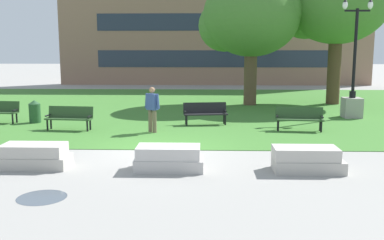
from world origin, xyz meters
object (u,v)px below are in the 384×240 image
park_bench_near_right (205,112)px  concrete_block_center (35,156)px  lamp_post_left (353,94)px  trash_bin (35,111)px  concrete_block_right (307,160)px  park_bench_far_left (299,117)px  park_bench_near_left (70,116)px  concrete_block_left (169,158)px  person_bystander_near_lawn (152,107)px

park_bench_near_right → concrete_block_center: bearing=-123.9°
lamp_post_left → trash_bin: (-13.90, -1.87, -0.58)m
concrete_block_right → park_bench_far_left: 5.76m
park_bench_near_left → park_bench_far_left: (8.88, 0.12, 0.00)m
park_bench_near_right → concrete_block_left: bearing=-97.7°
park_bench_far_left → concrete_block_right: bearing=-99.5°
concrete_block_right → person_bystander_near_lawn: size_ratio=1.06×
concrete_block_left → trash_bin: (-6.30, 7.12, 0.20)m
park_bench_near_right → person_bystander_near_lawn: (-1.98, -1.83, 0.44)m
park_bench_near_left → person_bystander_near_lawn: person_bystander_near_lawn is taller
concrete_block_left → park_bench_far_left: size_ratio=0.97×
concrete_block_right → park_bench_near_left: park_bench_near_left is taller
park_bench_near_left → park_bench_near_right: size_ratio=0.99×
concrete_block_center → concrete_block_right: 7.24m
concrete_block_right → trash_bin: bearing=144.2°
trash_bin → concrete_block_left: bearing=-48.5°
concrete_block_right → park_bench_far_left: park_bench_far_left is taller
park_bench_far_left → trash_bin: 10.95m
concrete_block_center → lamp_post_left: bearing=38.3°
concrete_block_left → concrete_block_center: bearing=178.0°
concrete_block_left → lamp_post_left: size_ratio=0.34×
park_bench_near_right → park_bench_far_left: bearing=-19.4°
park_bench_near_left → lamp_post_left: (11.93, 3.45, 0.54)m
concrete_block_right → park_bench_near_right: size_ratio=0.97×
trash_bin → person_bystander_near_lawn: 5.65m
concrete_block_left → person_bystander_near_lawn: 5.25m
concrete_block_center → concrete_block_right: same height
person_bystander_near_lawn → concrete_block_right: bearing=-47.8°
lamp_post_left → person_bystander_near_lawn: bearing=-155.8°
concrete_block_center → concrete_block_right: bearing=-1.2°
trash_bin → person_bystander_near_lawn: size_ratio=0.56×
concrete_block_left → park_bench_near_right: size_ratio=0.97×
concrete_block_right → park_bench_near_left: 9.69m
concrete_block_center → park_bench_near_left: 5.46m
park_bench_near_left → trash_bin: size_ratio=1.92×
concrete_block_right → concrete_block_left: bearing=179.6°
park_bench_far_left → lamp_post_left: (3.05, 3.33, 0.54)m
concrete_block_left → lamp_post_left: (7.60, 8.99, 0.77)m
park_bench_near_left → park_bench_far_left: same height
concrete_block_center → person_bystander_near_lawn: 5.65m
park_bench_far_left → concrete_block_center: bearing=-146.0°
park_bench_near_right → trash_bin: size_ratio=1.93×
concrete_block_center → lamp_post_left: 14.33m
park_bench_near_right → person_bystander_near_lawn: bearing=-137.3°
park_bench_far_left → lamp_post_left: bearing=47.5°
park_bench_near_right → lamp_post_left: 7.00m
park_bench_near_right → lamp_post_left: lamp_post_left is taller
park_bench_near_right → lamp_post_left: size_ratio=0.35×
concrete_block_right → trash_bin: size_ratio=1.88×
concrete_block_right → park_bench_near_left: (-7.93, 5.57, 0.23)m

